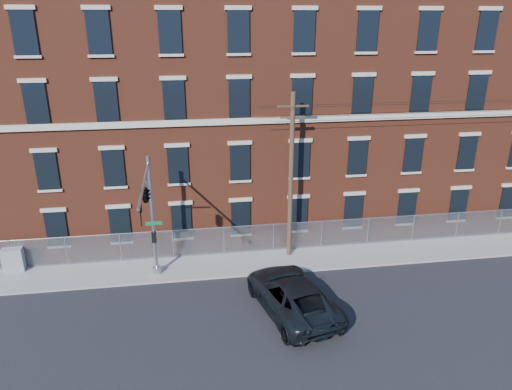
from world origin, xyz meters
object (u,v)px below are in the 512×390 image
at_px(traffic_signal_mast, 147,203).
at_px(utility_cabinet, 13,260).
at_px(utility_pole_near, 291,175).
at_px(pickup_truck, 292,295).

bearing_deg(traffic_signal_mast, utility_cabinet, 155.02).
relative_size(utility_pole_near, pickup_truck, 1.53).
xyz_separation_m(traffic_signal_mast, utility_cabinet, (-8.20, 3.82, -4.56)).
height_order(pickup_truck, utility_cabinet, pickup_truck).
bearing_deg(utility_pole_near, traffic_signal_mast, -156.86).
bearing_deg(utility_cabinet, traffic_signal_mast, -28.45).
relative_size(traffic_signal_mast, utility_pole_near, 0.70).
xyz_separation_m(traffic_signal_mast, pickup_truck, (6.89, -2.26, -4.48)).
bearing_deg(pickup_truck, traffic_signal_mast, -31.34).
height_order(utility_pole_near, utility_cabinet, utility_pole_near).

